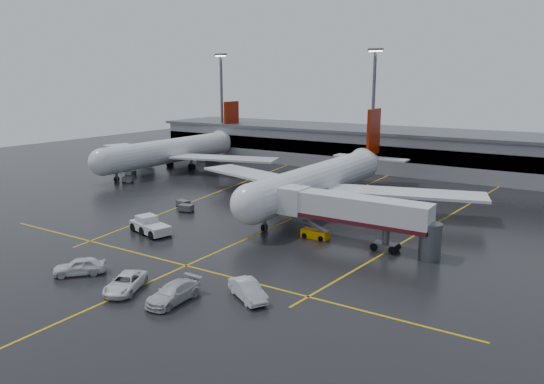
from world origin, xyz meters
The scene contains 22 objects.
ground centered at (0.00, 0.00, 0.00)m, with size 220.00×220.00×0.00m, color black.
apron_line_centre centered at (0.00, 0.00, 0.01)m, with size 0.25×90.00×0.02m, color gold.
apron_line_stop centered at (0.00, -22.00, 0.01)m, with size 60.00×0.25×0.02m, color gold.
apron_line_left centered at (-20.00, 10.00, 0.01)m, with size 0.25×70.00×0.02m, color gold.
apron_line_right centered at (18.00, 10.00, 0.01)m, with size 0.25×70.00×0.02m, color gold.
terminal centered at (0.00, 47.93, 4.32)m, with size 122.00×19.00×8.60m.
light_mast_left centered at (-45.00, 42.00, 14.47)m, with size 3.00×1.20×25.45m.
light_mast_mid centered at (-5.00, 42.00, 14.47)m, with size 3.00×1.20×25.45m.
main_airliner centered at (0.00, 9.70, 4.21)m, with size 48.80×45.60×14.10m.
second_airliner centered at (-42.00, 21.70, 4.21)m, with size 48.80×45.60×14.10m.
jet_bridge centered at (11.87, -6.00, 3.93)m, with size 19.90×3.40×6.05m.
pushback_tractor centered at (-11.81, -15.67, 0.90)m, with size 6.80×4.16×2.27m.
belt_loader centered at (6.97, -6.12, 0.53)m, with size 3.43×1.64×2.16m.
service_van_a centered at (-0.37, -29.88, 0.76)m, with size 2.53×5.48×1.52m, color white.
service_van_b centered at (5.05, -29.23, 0.83)m, with size 2.33×5.73×1.66m, color silver.
service_van_c centered at (10.26, -25.24, 0.84)m, with size 1.78×5.09×1.68m, color silver.
service_van_d centered at (-7.38, -29.57, 0.86)m, with size 2.04×5.07×1.73m, color silver.
baggage_cart_a centered at (-15.09, -5.14, 0.63)m, with size 2.23×1.69×1.12m.
baggage_cart_b centered at (-17.36, -3.32, 0.63)m, with size 2.19×1.62×1.12m.
baggage_cart_c centered at (-11.87, 7.27, 0.63)m, with size 2.37×2.05×1.12m.
baggage_cart_d centered at (-44.47, 10.78, 0.63)m, with size 2.05×1.38×1.12m.
baggage_cart_e centered at (-39.30, 5.43, 0.63)m, with size 2.37×2.07×1.12m.
Camera 1 is at (34.84, -59.76, 19.19)m, focal length 33.53 mm.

